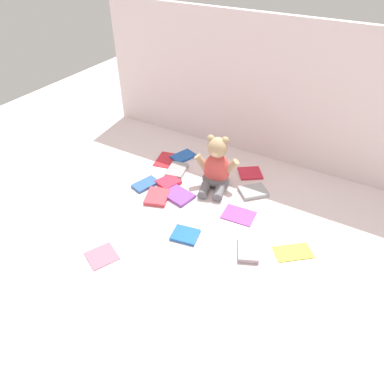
# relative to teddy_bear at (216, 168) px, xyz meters

# --- Properties ---
(ground_plane) EXTENTS (3.20, 3.20, 0.00)m
(ground_plane) POSITION_rel_teddy_bear_xyz_m (0.00, -0.11, -0.09)
(ground_plane) COLOR silver
(backdrop_drape) EXTENTS (1.61, 0.03, 0.66)m
(backdrop_drape) POSITION_rel_teddy_bear_xyz_m (0.00, 0.36, 0.24)
(backdrop_drape) COLOR silver
(backdrop_drape) RESTS_ON ground_plane
(teddy_bear) EXTENTS (0.20, 0.20, 0.25)m
(teddy_bear) POSITION_rel_teddy_bear_xyz_m (0.00, 0.00, 0.00)
(teddy_bear) COLOR #D84C47
(teddy_bear) RESTS_ON ground_plane
(book_case_0) EXTENTS (0.11, 0.15, 0.01)m
(book_case_0) POSITION_rel_teddy_bear_xyz_m (-0.31, 0.06, -0.09)
(book_case_0) COLOR red
(book_case_0) RESTS_ON ground_plane
(book_case_1) EXTENTS (0.14, 0.14, 0.01)m
(book_case_1) POSITION_rel_teddy_bear_xyz_m (0.11, 0.16, -0.09)
(book_case_1) COLOR red
(book_case_1) RESTS_ON ground_plane
(book_case_2) EXTENTS (0.14, 0.14, 0.02)m
(book_case_2) POSITION_rel_teddy_bear_xyz_m (0.18, 0.03, -0.08)
(book_case_2) COLOR #9A9B9F
(book_case_2) RESTS_ON ground_plane
(book_case_3) EXTENTS (0.10, 0.13, 0.01)m
(book_case_3) POSITION_rel_teddy_bear_xyz_m (-0.27, -0.17, -0.08)
(book_case_3) COLOR #315FA6
(book_case_3) RESTS_ON ground_plane
(book_case_4) EXTENTS (0.11, 0.12, 0.02)m
(book_case_4) POSITION_rel_teddy_bear_xyz_m (-0.19, -0.10, -0.08)
(book_case_4) COLOR red
(book_case_4) RESTS_ON ground_plane
(book_case_5) EXTENTS (0.11, 0.14, 0.01)m
(book_case_5) POSITION_rel_teddy_bear_xyz_m (-0.25, 0.12, -0.09)
(book_case_5) COLOR #1F57B1
(book_case_5) RESTS_ON ground_plane
(book_case_6) EXTENTS (0.11, 0.10, 0.01)m
(book_case_6) POSITION_rel_teddy_bear_xyz_m (0.05, -0.35, -0.09)
(book_case_6) COLOR blue
(book_case_6) RESTS_ON ground_plane
(book_case_7) EXTENTS (0.13, 0.14, 0.02)m
(book_case_7) POSITION_rel_teddy_bear_xyz_m (-0.17, -0.22, -0.08)
(book_case_7) COLOR #CD3A46
(book_case_7) RESTS_ON ground_plane
(book_case_8) EXTENTS (0.12, 0.14, 0.02)m
(book_case_8) POSITION_rel_teddy_bear_xyz_m (0.29, -0.31, -0.08)
(book_case_8) COLOR #A28F9A
(book_case_8) RESTS_ON ground_plane
(book_case_9) EXTENTS (0.14, 0.11, 0.01)m
(book_case_9) POSITION_rel_teddy_bear_xyz_m (0.18, -0.14, -0.09)
(book_case_9) COLOR purple
(book_case_9) RESTS_ON ground_plane
(book_case_10) EXTENTS (0.15, 0.12, 0.01)m
(book_case_10) POSITION_rel_teddy_bear_xyz_m (-0.10, -0.16, -0.08)
(book_case_10) COLOR purple
(book_case_10) RESTS_ON ground_plane
(book_case_11) EXTENTS (0.11, 0.13, 0.02)m
(book_case_11) POSITION_rel_teddy_bear_xyz_m (-0.20, -0.00, -0.08)
(book_case_11) COLOR gray
(book_case_11) RESTS_ON ground_plane
(book_case_12) EXTENTS (0.15, 0.15, 0.01)m
(book_case_12) POSITION_rel_teddy_bear_xyz_m (0.44, -0.23, -0.09)
(book_case_12) COLOR yellow
(book_case_12) RESTS_ON ground_plane
(book_case_13) EXTENTS (0.13, 0.13, 0.01)m
(book_case_13) POSITION_rel_teddy_bear_xyz_m (-0.16, -0.59, -0.09)
(book_case_13) COLOR #A96D84
(book_case_13) RESTS_ON ground_plane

